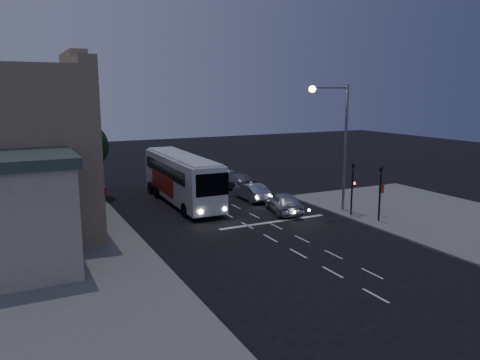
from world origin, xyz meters
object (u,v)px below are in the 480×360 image
street_tree (83,144)px  car_extra (191,165)px  car_sedan_c (213,172)px  car_sedan_a (251,192)px  car_sedan_b (236,181)px  streetlight (338,134)px  regulatory_sign (381,195)px  car_suv (284,203)px  traffic_signal_side (380,187)px  traffic_signal_main (352,183)px  tour_bus (182,177)px

street_tree → car_extra: bearing=33.4°
car_sedan_c → car_extra: size_ratio=1.05×
car_sedan_a → car_sedan_c: bearing=-94.6°
car_sedan_b → street_tree: size_ratio=0.79×
car_sedan_a → streetlight: streetlight is taller
car_sedan_a → regulatory_sign: size_ratio=1.89×
car_suv → traffic_signal_side: bearing=144.5°
car_sedan_b → traffic_signal_main: bearing=97.9°
car_suv → street_tree: bearing=-29.7°
car_suv → street_tree: (-12.11, 11.22, 3.74)m
tour_bus → car_sedan_a: size_ratio=2.99×
car_suv → street_tree: 16.93m
street_tree → regulatory_sign: bearing=-41.1°
car_sedan_c → streetlight: size_ratio=0.58×
traffic_signal_main → traffic_signal_side: same height
car_sedan_a → car_sedan_c: size_ratio=0.80×
regulatory_sign → car_sedan_a: bearing=122.7°
traffic_signal_main → streetlight: (-0.26, 1.42, 3.31)m
tour_bus → traffic_signal_side: size_ratio=3.03×
car_sedan_b → regulatory_sign: regulatory_sign is taller
car_suv → car_sedan_c: car_suv is taller
tour_bus → car_sedan_c: size_ratio=2.39×
car_suv → traffic_signal_side: (4.40, -5.00, 1.66)m
car_sedan_a → car_sedan_b: car_sedan_b is taller
car_sedan_b → car_sedan_c: 5.30m
car_suv → regulatory_sign: bearing=156.3°
car_sedan_a → traffic_signal_side: (4.58, -9.67, 1.73)m
regulatory_sign → streetlight: bearing=128.7°
traffic_signal_side → regulatory_sign: 1.61m
car_suv → regulatory_sign: regulatory_sign is taller
street_tree → traffic_signal_side: bearing=-44.5°
car_suv → traffic_signal_main: 5.06m
car_suv → streetlight: streetlight is taller
tour_bus → traffic_signal_main: traffic_signal_main is taller
car_suv → car_extra: (0.09, 19.27, 0.06)m
car_suv → car_sedan_c: size_ratio=0.86×
car_sedan_c → tour_bus: bearing=43.3°
traffic_signal_side → regulatory_sign: (1.00, 0.96, -0.82)m
traffic_signal_side → streetlight: 4.84m
tour_bus → regulatory_sign: 15.08m
tour_bus → streetlight: 12.53m
tour_bus → streetlight: (8.95, -7.97, 3.68)m
car_sedan_a → street_tree: (-11.92, 6.55, 3.81)m
tour_bus → car_suv: tour_bus is taller
car_extra → traffic_signal_side: 24.71m
traffic_signal_side → street_tree: bearing=135.5°
car_sedan_b → streetlight: 12.31m
car_suv → car_sedan_a: bearing=-74.7°
car_suv → car_sedan_b: car_suv is taller
car_suv → car_sedan_b: (0.67, 9.30, -0.05)m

